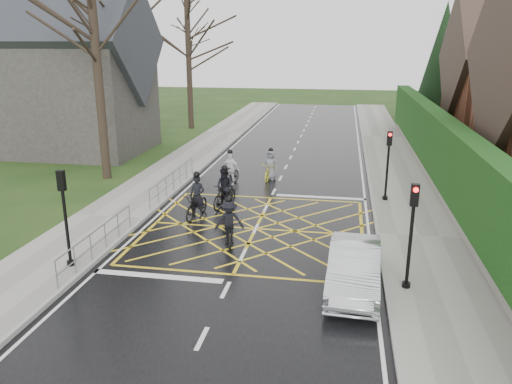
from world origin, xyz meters
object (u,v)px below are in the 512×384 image
(cyclist_rear, at_px, (197,203))
(cyclist_back, at_px, (225,192))
(car, at_px, (354,268))
(cyclist_lead, at_px, (270,169))
(cyclist_front, at_px, (230,173))
(cyclist_mid, at_px, (229,227))

(cyclist_rear, distance_m, cyclist_back, 1.65)
(cyclist_back, relative_size, car, 0.47)
(cyclist_lead, relative_size, car, 0.44)
(cyclist_back, relative_size, cyclist_front, 1.02)
(cyclist_front, height_order, car, cyclist_front)
(cyclist_back, xyz_separation_m, cyclist_lead, (1.27, 4.83, -0.12))
(cyclist_rear, relative_size, car, 0.50)
(cyclist_lead, bearing_deg, cyclist_front, -132.92)
(cyclist_front, xyz_separation_m, cyclist_lead, (1.80, 1.47, -0.09))
(cyclist_front, bearing_deg, cyclist_mid, -61.46)
(cyclist_lead, bearing_deg, cyclist_rear, -100.59)
(cyclist_rear, xyz_separation_m, cyclist_lead, (2.09, 6.26, -0.04))
(cyclist_mid, height_order, car, cyclist_mid)
(cyclist_lead, height_order, car, cyclist_lead)
(cyclist_lead, bearing_deg, cyclist_mid, -83.39)
(cyclist_rear, xyz_separation_m, cyclist_mid, (1.90, -2.49, 0.02))
(cyclist_back, distance_m, cyclist_lead, 4.99)
(cyclist_rear, height_order, cyclist_front, cyclist_rear)
(cyclist_back, distance_m, car, 8.53)
(cyclist_front, xyz_separation_m, car, (5.90, -9.99, -0.00))
(cyclist_rear, height_order, cyclist_back, cyclist_rear)
(cyclist_back, distance_m, cyclist_front, 3.40)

